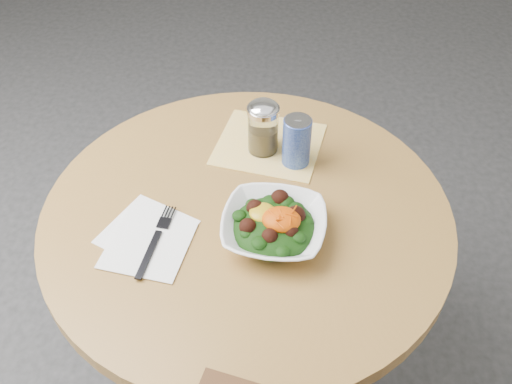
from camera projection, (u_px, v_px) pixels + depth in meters
The scene contains 8 objects.
ground at pixel (249, 376), 1.77m from camera, with size 6.00×6.00×0.00m, color #2B2B2E.
table at pixel (248, 265), 1.39m from camera, with size 0.90×0.90×0.75m.
cloth_napkin at pixel (269, 144), 1.41m from camera, with size 0.25×0.23×0.00m, color #FFB00D.
paper_napkins at pixel (148, 238), 1.19m from camera, with size 0.22×0.24×0.00m.
salad_bowl at pixel (274, 226), 1.17m from camera, with size 0.23×0.23×0.08m.
fork at pixel (156, 238), 1.18m from camera, with size 0.05×0.20×0.00m.
spice_shaker at pixel (263, 128), 1.35m from camera, with size 0.08×0.08×0.14m.
beverage_can at pixel (297, 142), 1.32m from camera, with size 0.07×0.07×0.13m.
Camera 1 is at (0.10, -0.87, 1.65)m, focal length 40.00 mm.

